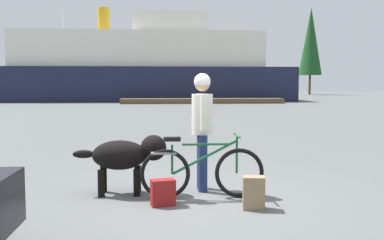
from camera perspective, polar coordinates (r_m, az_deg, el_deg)
name	(u,v)px	position (r m, az deg, el deg)	size (l,w,h in m)	color
ground_plane	(192,198)	(6.39, -0.02, -10.08)	(160.00, 160.00, 0.00)	#595B5B
bicycle	(202,171)	(6.27, 1.25, -6.73)	(1.78, 0.44, 0.91)	black
person_cyclist	(202,119)	(6.65, 1.34, 0.07)	(0.32, 0.53, 1.79)	navy
dog	(126,155)	(6.55, -8.55, -4.54)	(1.37, 0.51, 0.88)	black
backpack	(254,193)	(5.84, 8.04, -9.37)	(0.28, 0.20, 0.43)	#8C7251
handbag_pannier	(163,193)	(5.96, -3.81, -9.42)	(0.32, 0.18, 0.35)	maroon
dock_pier	(202,101)	(36.00, 1.29, 2.52)	(13.23, 2.29, 0.40)	brown
ferry_boat	(142,68)	(42.16, -6.60, 6.69)	(28.08, 8.80, 8.68)	#191E38
sailboat_moored	(65,95)	(44.48, -16.29, 3.16)	(7.97, 2.23, 9.78)	navy
pine_tree_far_left	(102,57)	(63.36, -11.67, 8.09)	(2.81, 2.81, 8.77)	#4C331E
pine_tree_center	(138,47)	(59.66, -7.03, 9.45)	(4.26, 4.26, 10.88)	#4C331E
pine_tree_far_right	(311,41)	(65.41, 15.22, 9.86)	(3.26, 3.26, 12.37)	#4C331E
pine_tree_mid_back	(161,42)	(64.68, -4.10, 10.08)	(4.17, 4.17, 11.99)	#4C331E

